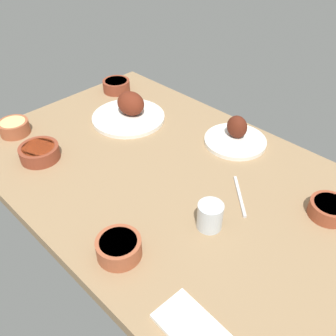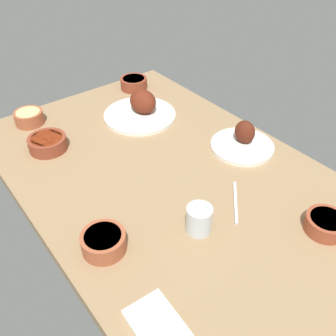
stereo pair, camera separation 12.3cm
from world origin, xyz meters
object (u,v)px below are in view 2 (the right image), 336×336
bowl_cream (326,223)px  bowl_soup (104,241)px  folded_napkin (162,332)px  fork_loose (235,202)px  bowl_sauce (48,143)px  bowl_potatoes (29,117)px  water_tumbler (199,219)px  bowl_onions (134,83)px  plate_far_side (243,141)px  plate_center_main (141,109)px

bowl_cream → bowl_soup: (32.36, 52.29, 0.36)cm
folded_napkin → fork_loose: size_ratio=1.01×
bowl_sauce → bowl_potatoes: bearing=-4.1°
bowl_soup → bowl_cream: bearing=-121.7°
bowl_cream → folded_napkin: (4.33, 54.29, -1.94)cm
water_tumbler → bowl_onions: bearing=-22.4°
fork_loose → bowl_soup: bearing=-58.8°
plate_far_side → bowl_cream: plate_far_side is taller
bowl_potatoes → folded_napkin: bearing=173.9°
bowl_onions → water_tumbler: size_ratio=1.51×
plate_far_side → bowl_onions: 64.07cm
plate_center_main → bowl_soup: bearing=137.0°
bowl_potatoes → plate_far_side: bearing=-139.2°
bowl_sauce → plate_center_main: bearing=-92.1°
plate_center_main → bowl_onions: (22.64, -11.52, -0.31)cm
folded_napkin → plate_far_side: bearing=-60.2°
plate_far_side → bowl_cream: (-42.14, 11.72, 0.08)cm
plate_center_main → bowl_soup: 69.72cm
plate_center_main → bowl_potatoes: (22.74, 38.68, -0.27)cm
water_tumbler → fork_loose: bearing=-86.6°
bowl_soup → folded_napkin: size_ratio=0.66×
plate_center_main → bowl_onions: bearing=-27.0°
bowl_potatoes → folded_napkin: size_ratio=0.62×
bowl_sauce → plate_far_side: bearing=-127.0°
bowl_onions → bowl_potatoes: 50.20cm
bowl_sauce → fork_loose: bowl_sauce is taller
bowl_potatoes → fork_loose: 89.00cm
bowl_sauce → fork_loose: (-61.93, -33.12, -2.30)cm
bowl_cream → bowl_soup: bowl_soup is taller
bowl_onions → fork_loose: 85.15cm
folded_napkin → fork_loose: bearing=-66.3°
bowl_cream → folded_napkin: bearing=85.4°
bowl_soup → water_tumbler: bearing=-113.0°
bowl_cream → bowl_potatoes: bearing=22.3°
bowl_potatoes → bowl_sauce: bearing=175.9°
bowl_potatoes → bowl_sauce: 21.29cm
bowl_onions → bowl_sauce: bearing=112.2°
plate_far_side → bowl_sauce: (42.74, 56.68, 0.24)cm
bowl_sauce → bowl_soup: bowl_soup is taller
bowl_onions → folded_napkin: bearing=149.0°
bowl_soup → bowl_sauce: bearing=-8.0°
bowl_potatoes → bowl_cream: bowl_potatoes is taller
bowl_onions → bowl_soup: 94.40cm
bowl_potatoes → bowl_cream: (-106.12, -43.45, -0.31)cm
plate_center_main → fork_loose: (-60.42, 7.07, -2.72)cm
water_tumbler → bowl_cream: bearing=-128.3°
plate_center_main → water_tumbler: 65.60cm
bowl_onions → fork_loose: bearing=167.4°
bowl_sauce → water_tumbler: (-62.89, -17.07, 1.36)cm
bowl_cream → plate_far_side: bearing=-15.5°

